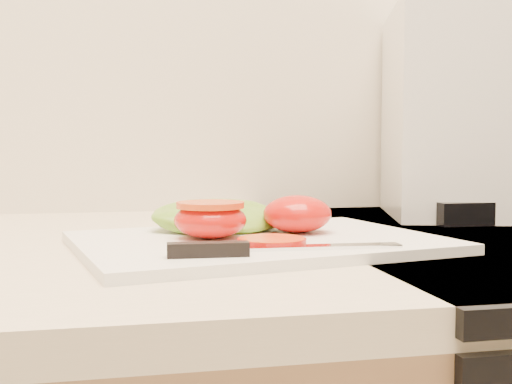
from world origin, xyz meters
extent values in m
cube|color=beige|center=(0.00, 1.68, 0.92)|extent=(3.92, 0.65, 0.03)
cube|color=white|center=(0.10, 1.61, 0.94)|extent=(0.39, 0.32, 0.01)
ellipsoid|color=red|center=(0.15, 1.64, 0.96)|extent=(0.07, 0.07, 0.04)
ellipsoid|color=red|center=(0.05, 1.62, 0.96)|extent=(0.07, 0.07, 0.04)
cylinder|color=red|center=(0.05, 1.62, 0.97)|extent=(0.07, 0.07, 0.01)
cylinder|color=#E95A18|center=(0.10, 1.56, 0.94)|extent=(0.06, 0.06, 0.01)
ellipsoid|color=#6AA12A|center=(0.07, 1.68, 0.95)|extent=(0.16, 0.11, 0.03)
cube|color=silver|center=(0.14, 1.53, 0.94)|extent=(0.14, 0.02, 0.00)
cube|color=black|center=(0.03, 1.51, 0.95)|extent=(0.07, 0.02, 0.01)
cube|color=silver|center=(0.45, 1.84, 1.08)|extent=(0.26, 0.30, 0.30)
camera|label=1|loc=(-0.03, 0.99, 1.03)|focal=45.00mm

